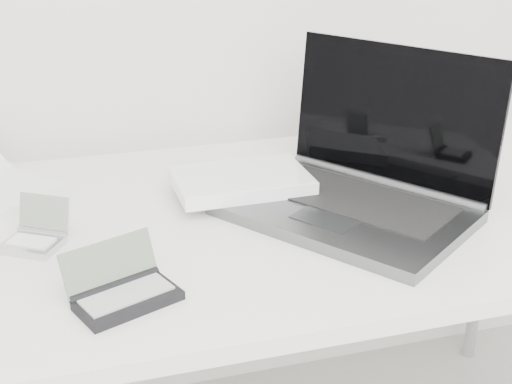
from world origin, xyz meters
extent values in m
cube|color=white|center=(0.00, 1.55, 0.71)|extent=(1.60, 0.80, 0.03)
cylinder|color=silver|center=(0.75, 1.90, 0.35)|extent=(0.04, 0.04, 0.70)
cube|color=#585A5D|center=(0.13, 1.48, 0.74)|extent=(0.49, 0.52, 0.02)
cube|color=black|center=(0.17, 1.50, 0.75)|extent=(0.34, 0.38, 0.00)
cube|color=black|center=(0.27, 1.58, 0.89)|extent=(0.28, 0.37, 0.27)
cylinder|color=#585A5D|center=(0.25, 1.57, 0.75)|extent=(0.27, 0.36, 0.02)
cube|color=#333537|center=(0.08, 1.44, 0.75)|extent=(0.13, 0.14, 0.00)
cube|color=white|center=(-0.03, 1.63, 0.77)|extent=(0.26, 0.18, 0.03)
cube|color=white|center=(-0.03, 1.63, 0.78)|extent=(0.26, 0.17, 0.00)
cube|color=silver|center=(-0.43, 1.52, 0.74)|extent=(0.12, 0.11, 0.01)
cube|color=silver|center=(-0.43, 1.52, 0.74)|extent=(0.08, 0.07, 0.00)
cube|color=#98A699|center=(-0.40, 1.56, 0.77)|extent=(0.09, 0.07, 0.06)
cylinder|color=silver|center=(-0.41, 1.55, 0.74)|extent=(0.09, 0.06, 0.01)
cube|color=black|center=(-0.29, 1.29, 0.74)|extent=(0.17, 0.13, 0.01)
cube|color=gray|center=(-0.29, 1.30, 0.75)|extent=(0.14, 0.10, 0.00)
cube|color=#626D5A|center=(-0.31, 1.34, 0.78)|extent=(0.15, 0.08, 0.07)
cylinder|color=black|center=(-0.30, 1.33, 0.74)|extent=(0.14, 0.07, 0.02)
camera|label=1|loc=(-0.36, 0.38, 1.30)|focal=50.00mm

